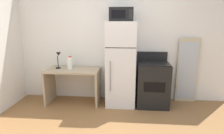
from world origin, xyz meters
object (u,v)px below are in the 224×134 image
refrigerator (121,64)px  paper_towel_roll (70,63)px  microwave (121,14)px  oven_range (152,84)px  desk (73,79)px  spray_bottle (70,63)px  leaning_mirror (187,71)px  desk_lamp (58,57)px

refrigerator → paper_towel_roll: bearing=-179.6°
paper_towel_roll → refrigerator: refrigerator is taller
microwave → oven_range: microwave is taller
desk → spray_bottle: bearing=120.5°
microwave → desk: bearing=179.6°
refrigerator → leaning_mirror: 1.46m
desk → desk_lamp: 0.57m
desk_lamp → oven_range: size_ratio=0.32×
refrigerator → oven_range: refrigerator is taller
refrigerator → microwave: bearing=-89.7°
paper_towel_roll → spray_bottle: size_ratio=0.96×
desk_lamp → oven_range: (2.00, -0.03, -0.52)m
oven_range → leaning_mirror: 0.84m
desk → microwave: size_ratio=2.44×
refrigerator → oven_range: size_ratio=1.58×
desk → leaning_mirror: size_ratio=0.80×
desk_lamp → refrigerator: (1.34, -0.02, -0.12)m
desk_lamp → oven_range: bearing=-0.8°
spray_bottle → leaning_mirror: size_ratio=0.18×
desk → paper_towel_roll: (-0.06, 0.01, 0.35)m
desk → refrigerator: bearing=0.7°
desk → microwave: bearing=-0.4°
desk_lamp → refrigerator: 1.34m
refrigerator → spray_bottle: bearing=172.6°
paper_towel_roll → refrigerator: bearing=0.4°
leaning_mirror → microwave: bearing=-169.3°
spray_bottle → refrigerator: size_ratio=0.14×
oven_range → desk_lamp: bearing=179.2°
spray_bottle → oven_range: oven_range is taller
desk_lamp → refrigerator: bearing=-0.9°
refrigerator → oven_range: (0.67, -0.01, -0.40)m
desk → leaning_mirror: (2.45, 0.26, 0.18)m
desk → refrigerator: (1.02, 0.01, 0.35)m
desk → spray_bottle: size_ratio=4.51×
desk_lamp → oven_range: 2.07m
spray_bottle → microwave: size_ratio=0.54×
spray_bottle → microwave: (1.12, -0.17, 1.02)m
refrigerator → desk_lamp: bearing=179.1°
desk_lamp → paper_towel_roll: size_ratio=1.47×
desk → microwave: (1.02, -0.01, 1.35)m
paper_towel_roll → refrigerator: 1.08m
refrigerator → microwave: microwave is taller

